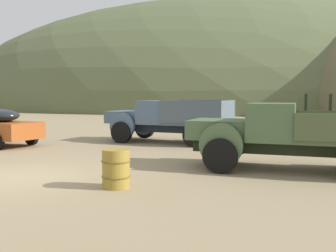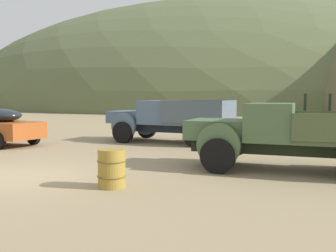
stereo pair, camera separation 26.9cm
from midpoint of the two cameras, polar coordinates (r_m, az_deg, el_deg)
The scene contains 6 objects.
ground_plane at distance 10.86m, azimuth -21.61°, elevation -6.99°, with size 300.00×300.00×0.00m, color #998460.
hill_far_left at distance 81.39m, azimuth 5.62°, elevation 2.93°, with size 106.98×81.24×40.27m, color #56603D.
truck_chalk_blue at distance 17.70m, azimuth -1.56°, elevation 0.93°, with size 5.73×2.82×1.91m.
truck_weathered_green at distance 11.37m, azimuth 15.05°, elevation -1.17°, with size 5.73×2.48×2.16m.
oil_drum_foreground at distance 8.98m, azimuth -8.51°, elevation -6.22°, with size 0.67×0.67×0.88m.
bush_front_left at distance 24.33m, azimuth -22.54°, elevation -0.21°, with size 1.36×1.17×1.06m.
Camera 1 is at (7.00, -7.98, 2.09)m, focal length 41.47 mm.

